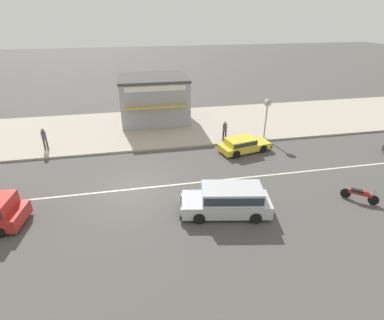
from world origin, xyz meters
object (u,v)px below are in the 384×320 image
object	(u,v)px
minivan_silver_0	(228,199)
pedestrian_near_clock	(225,129)
hatchback_yellow_4	(243,144)
shopfront_mid_block	(154,99)
pedestrian_mid_kerb	(44,137)
street_clock	(267,110)
motorcycle_1	(360,194)

from	to	relation	value
minivan_silver_0	pedestrian_near_clock	world-z (taller)	pedestrian_near_clock
hatchback_yellow_4	minivan_silver_0	bearing A→B (deg)	-115.51
shopfront_mid_block	pedestrian_mid_kerb	bearing A→B (deg)	-148.04
hatchback_yellow_4	street_clock	world-z (taller)	street_clock
street_clock	shopfront_mid_block	distance (m)	10.69
motorcycle_1	pedestrian_near_clock	bearing A→B (deg)	117.91
minivan_silver_0	street_clock	size ratio (longest dim) A/B	1.54
street_clock	pedestrian_mid_kerb	world-z (taller)	street_clock
shopfront_mid_block	street_clock	bearing A→B (deg)	-36.41
hatchback_yellow_4	pedestrian_near_clock	size ratio (longest dim) A/B	2.52
pedestrian_near_clock	shopfront_mid_block	xyz separation A→B (m)	(-5.10, 6.43, 1.10)
minivan_silver_0	pedestrian_mid_kerb	xyz separation A→B (m)	(-11.28, 10.16, 0.31)
minivan_silver_0	hatchback_yellow_4	distance (m)	7.99
shopfront_mid_block	motorcycle_1	bearing A→B (deg)	-57.55
pedestrian_mid_kerb	shopfront_mid_block	bearing A→B (deg)	31.96
minivan_silver_0	street_clock	world-z (taller)	street_clock
hatchback_yellow_4	pedestrian_mid_kerb	distance (m)	15.03
shopfront_mid_block	hatchback_yellow_4	bearing A→B (deg)	-54.66
street_clock	pedestrian_near_clock	size ratio (longest dim) A/B	1.94
pedestrian_mid_kerb	minivan_silver_0	bearing A→B (deg)	-42.00
hatchback_yellow_4	pedestrian_mid_kerb	size ratio (longest dim) A/B	2.46
minivan_silver_0	shopfront_mid_block	size ratio (longest dim) A/B	0.80
motorcycle_1	hatchback_yellow_4	bearing A→B (deg)	119.01
motorcycle_1	shopfront_mid_block	bearing A→B (deg)	122.45
street_clock	pedestrian_mid_kerb	distance (m)	17.43
motorcycle_1	street_clock	size ratio (longest dim) A/B	0.48
minivan_silver_0	pedestrian_mid_kerb	distance (m)	15.19
minivan_silver_0	street_clock	bearing A→B (deg)	56.81
motorcycle_1	street_clock	world-z (taller)	street_clock
pedestrian_near_clock	shopfront_mid_block	size ratio (longest dim) A/B	0.27
minivan_silver_0	hatchback_yellow_4	size ratio (longest dim) A/B	1.18
street_clock	shopfront_mid_block	size ratio (longest dim) A/B	0.52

